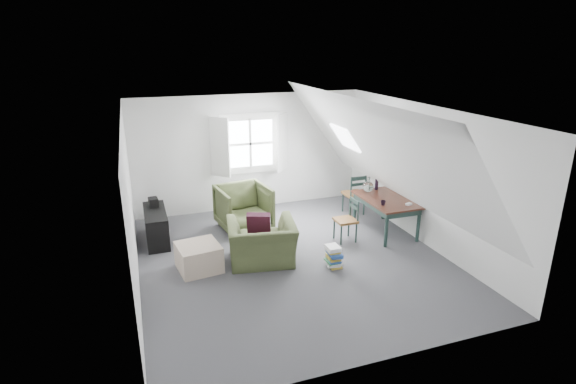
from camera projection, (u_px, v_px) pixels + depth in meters
name	position (u px, v px, depth m)	size (l,w,h in m)	color
floor	(293.00, 259.00, 7.65)	(5.50, 5.50, 0.00)	#45454A
ceiling	(293.00, 112.00, 6.85)	(5.50, 5.50, 0.00)	white
wall_back	(250.00, 152.00, 9.71)	(5.00, 5.00, 0.00)	silver
wall_front	(381.00, 266.00, 4.79)	(5.00, 5.00, 0.00)	silver
wall_left	(130.00, 208.00, 6.47)	(5.50, 5.50, 0.00)	silver
wall_right	(424.00, 175.00, 8.04)	(5.50, 5.50, 0.00)	silver
slope_left	(194.00, 167.00, 6.60)	(5.50, 5.50, 0.00)	white
slope_right	(379.00, 151.00, 7.57)	(5.50, 5.50, 0.00)	white
dormer_window	(251.00, 144.00, 9.58)	(1.71, 0.35, 1.30)	white
skylight	(345.00, 138.00, 8.74)	(0.55, 0.75, 0.04)	white
armchair_near	(262.00, 262.00, 7.56)	(1.10, 0.96, 0.72)	#3D4728
armchair_far	(244.00, 228.00, 8.92)	(0.94, 0.97, 0.88)	#3D4728
throw_pillow	(259.00, 224.00, 7.49)	(0.39, 0.11, 0.39)	#3C1023
ottoman	(199.00, 257.00, 7.26)	(0.65, 0.65, 0.43)	#B5A18D
dining_table	(386.00, 203.00, 8.60)	(0.82, 1.36, 0.68)	#34160E
demijohn	(368.00, 186.00, 8.88)	(0.22, 0.22, 0.31)	silver
vase_twigs	(377.00, 184.00, 9.05)	(0.07, 0.08, 0.56)	black
cup	(383.00, 205.00, 8.22)	(0.09, 0.09, 0.09)	black
paper_box	(409.00, 204.00, 8.22)	(0.11, 0.07, 0.04)	white
dining_chair_far	(355.00, 193.00, 9.55)	(0.41, 0.41, 0.88)	brown
dining_chair_near	(347.00, 219.00, 8.27)	(0.37, 0.37, 0.80)	brown
media_shelf	(156.00, 228.00, 8.26)	(0.38, 1.15, 0.59)	black
electronics_box	(153.00, 203.00, 8.39)	(0.16, 0.22, 0.18)	black
magazine_stack	(334.00, 256.00, 7.36)	(0.27, 0.32, 0.36)	#B29933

